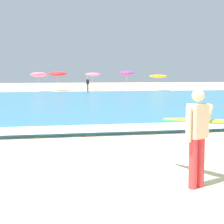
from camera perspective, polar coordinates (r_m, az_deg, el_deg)
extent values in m
plane|color=beige|center=(6.25, -3.02, -12.50)|extent=(160.00, 160.00, 0.00)
cube|color=teal|center=(25.54, -9.50, 1.59)|extent=(120.00, 28.00, 0.14)
cube|color=white|center=(12.22, -7.30, -2.72)|extent=(120.00, 1.72, 0.01)
cylinder|color=red|center=(6.45, 12.68, -7.98)|extent=(0.15, 0.15, 0.88)
cylinder|color=red|center=(6.59, 13.75, -7.71)|extent=(0.15, 0.15, 0.88)
cube|color=beige|center=(6.38, 13.38, -1.38)|extent=(0.40, 0.34, 0.60)
sphere|color=beige|center=(6.34, 13.47, 2.56)|extent=(0.22, 0.22, 0.22)
cylinder|color=beige|center=(6.22, 12.01, -2.01)|extent=(0.10, 0.10, 0.58)
cylinder|color=beige|center=(6.60, 14.75, -1.00)|extent=(0.32, 0.22, 0.51)
ellipsoid|color=yellow|center=(6.78, 16.05, -1.46)|extent=(1.37, 2.51, 0.25)
ellipsoid|color=green|center=(6.78, 16.05, -1.61)|extent=(1.44, 2.61, 0.21)
cylinder|color=beige|center=(43.40, -11.46, 4.47)|extent=(0.05, 0.05, 1.89)
ellipsoid|color=pink|center=(43.38, -11.49, 5.82)|extent=(1.96, 2.00, 0.69)
cylinder|color=beige|center=(44.18, -8.54, 4.61)|extent=(0.05, 0.05, 1.98)
ellipsoid|color=red|center=(44.17, -8.56, 6.00)|extent=(2.16, 2.18, 0.63)
cylinder|color=beige|center=(44.94, -3.05, 4.65)|extent=(0.05, 0.05, 1.92)
ellipsoid|color=pink|center=(44.93, -3.06, 5.95)|extent=(1.94, 1.96, 0.53)
cylinder|color=beige|center=(46.26, 2.33, 4.79)|extent=(0.05, 0.05, 2.09)
ellipsoid|color=purple|center=(46.25, 2.34, 6.18)|extent=(1.80, 1.82, 0.59)
cylinder|color=beige|center=(46.07, 7.29, 4.50)|extent=(0.05, 0.05, 1.70)
ellipsoid|color=#F4A31E|center=(46.06, 7.30, 5.63)|extent=(2.26, 2.26, 0.42)
cylinder|color=#383842|center=(42.69, -3.86, 3.85)|extent=(0.20, 0.20, 0.84)
cube|color=black|center=(42.67, -3.87, 4.77)|extent=(0.32, 0.20, 0.54)
sphere|color=tan|center=(42.66, -3.87, 5.27)|extent=(0.20, 0.20, 0.20)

